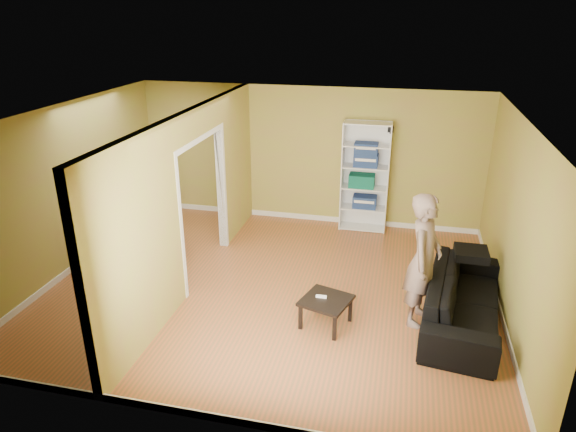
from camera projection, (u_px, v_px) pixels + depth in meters
The scene contains 16 objects.
room_shell at pixel (271, 207), 7.24m from camera, with size 6.50×6.50×6.50m.
partition at pixel (192, 200), 7.49m from camera, with size 0.22×5.50×2.60m, color #A68949, non-canonical shape.
wall_speaker at pixel (391, 129), 9.12m from camera, with size 0.10×0.10×0.10m, color black.
sofa at pixel (465, 292), 6.73m from camera, with size 1.00×2.32×0.88m, color black.
person at pixel (425, 249), 6.53m from camera, with size 0.60×0.77×2.12m, color slate.
bookshelf at pixel (365, 176), 9.46m from camera, with size 0.86×0.38×2.04m.
paper_box_navy_a at pixel (365, 201), 9.59m from camera, with size 0.43×0.28×0.22m, color navy.
paper_box_teal at pixel (362, 181), 9.45m from camera, with size 0.46×0.30×0.24m, color #208A72.
paper_box_navy_b at pixel (366, 160), 9.29m from camera, with size 0.43×0.28×0.22m, color navy.
paper_box_navy_c at pixel (366, 149), 9.22m from camera, with size 0.42×0.27×0.21m, color #12184D.
coffee_table at pixel (326, 303), 6.70m from camera, with size 0.59×0.59×0.39m.
game_controller at pixel (321, 297), 6.71m from camera, with size 0.14×0.04×0.03m, color white.
dining_table at pixel (131, 213), 8.50m from camera, with size 1.32×0.88×0.82m.
chair_left at pixel (95, 221), 8.80m from camera, with size 0.47×0.47×1.03m, color tan, non-canonical shape.
chair_near at pixel (118, 243), 8.01m from camera, with size 0.46×0.46×1.00m, color tan, non-canonical shape.
chair_far at pixel (149, 212), 9.13m from camera, with size 0.48×0.48×1.05m, color tan, non-canonical shape.
Camera 1 is at (1.76, -6.52, 3.92)m, focal length 32.00 mm.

